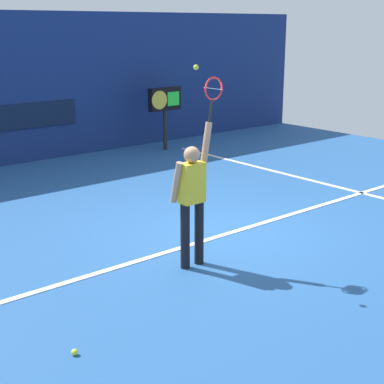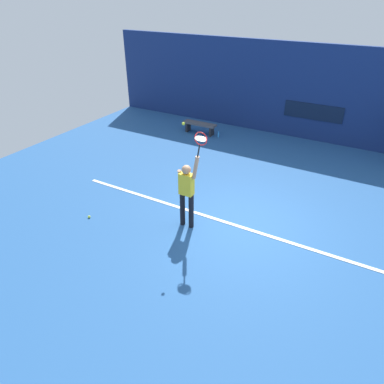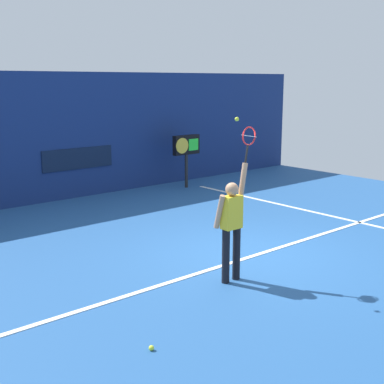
# 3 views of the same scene
# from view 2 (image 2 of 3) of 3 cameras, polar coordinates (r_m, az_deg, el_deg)

# --- Properties ---
(ground_plane) EXTENTS (18.00, 18.00, 0.00)m
(ground_plane) POSITION_cam_2_polar(r_m,az_deg,el_deg) (9.20, 8.26, -5.06)
(ground_plane) COLOR #23518C
(back_wall) EXTENTS (18.00, 0.20, 3.55)m
(back_wall) POSITION_cam_2_polar(r_m,az_deg,el_deg) (14.51, 19.48, 14.66)
(back_wall) COLOR navy
(back_wall) RESTS_ON ground_plane
(sponsor_banner_center) EXTENTS (2.20, 0.03, 0.60)m
(sponsor_banner_center) POSITION_cam_2_polar(r_m,az_deg,el_deg) (14.57, 18.94, 12.13)
(sponsor_banner_center) COLOR #0C1933
(court_baseline) EXTENTS (10.00, 0.10, 0.01)m
(court_baseline) POSITION_cam_2_polar(r_m,az_deg,el_deg) (9.06, 7.83, -5.60)
(court_baseline) COLOR white
(court_baseline) RESTS_ON ground_plane
(tennis_player) EXTENTS (0.59, 0.31, 1.99)m
(tennis_player) POSITION_cam_2_polar(r_m,az_deg,el_deg) (8.51, -0.86, 0.20)
(tennis_player) COLOR black
(tennis_player) RESTS_ON ground_plane
(tennis_racket) EXTENTS (0.36, 0.27, 0.62)m
(tennis_racket) POSITION_cam_2_polar(r_m,az_deg,el_deg) (7.74, 1.39, 8.36)
(tennis_racket) COLOR black
(tennis_ball) EXTENTS (0.07, 0.07, 0.07)m
(tennis_ball) POSITION_cam_2_polar(r_m,az_deg,el_deg) (7.73, -1.39, 10.95)
(tennis_ball) COLOR #CCE033
(court_bench) EXTENTS (1.40, 0.36, 0.45)m
(court_bench) POSITION_cam_2_polar(r_m,az_deg,el_deg) (14.73, 1.25, 10.68)
(court_bench) COLOR #4C4C51
(court_bench) RESTS_ON ground_plane
(water_bottle) EXTENTS (0.07, 0.07, 0.24)m
(water_bottle) POSITION_cam_2_polar(r_m,az_deg,el_deg) (14.44, 4.28, 9.26)
(water_bottle) COLOR #338CD8
(water_bottle) RESTS_ON ground_plane
(spare_ball) EXTENTS (0.07, 0.07, 0.07)m
(spare_ball) POSITION_cam_2_polar(r_m,az_deg,el_deg) (9.69, -16.24, -3.86)
(spare_ball) COLOR #CCE033
(spare_ball) RESTS_ON ground_plane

